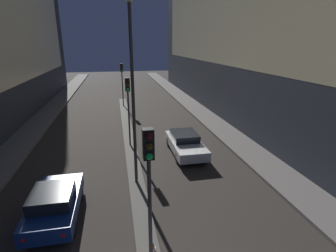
{
  "coord_description": "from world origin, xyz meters",
  "views": [
    {
      "loc": [
        -0.8,
        -4.16,
        7.18
      ],
      "look_at": [
        3.01,
        14.73,
        1.02
      ],
      "focal_mm": 28.0,
      "sensor_mm": 36.0,
      "label": 1
    }
  ],
  "objects_px": {
    "traffic_light_far": "(122,75)",
    "traffic_light_mid": "(128,97)",
    "traffic_light_near": "(149,172)",
    "car_right_lane": "(185,143)",
    "street_lamp": "(131,48)",
    "car_left_lane": "(55,203)",
    "traffic_cone_near": "(153,250)"
  },
  "relations": [
    {
      "from": "traffic_light_far",
      "to": "car_left_lane",
      "type": "bearing_deg",
      "value": -100.08
    },
    {
      "from": "traffic_light_near",
      "to": "car_left_lane",
      "type": "relative_size",
      "value": 1.16
    },
    {
      "from": "street_lamp",
      "to": "car_left_lane",
      "type": "xyz_separation_m",
      "value": [
        -3.59,
        -2.25,
        -6.18
      ]
    },
    {
      "from": "traffic_light_far",
      "to": "street_lamp",
      "type": "height_order",
      "value": "street_lamp"
    },
    {
      "from": "traffic_light_far",
      "to": "traffic_cone_near",
      "type": "relative_size",
      "value": 7.62
    },
    {
      "from": "traffic_light_mid",
      "to": "traffic_cone_near",
      "type": "height_order",
      "value": "traffic_light_mid"
    },
    {
      "from": "traffic_cone_near",
      "to": "car_right_lane",
      "type": "distance_m",
      "value": 9.39
    },
    {
      "from": "traffic_light_near",
      "to": "traffic_light_mid",
      "type": "height_order",
      "value": "same"
    },
    {
      "from": "traffic_light_mid",
      "to": "car_left_lane",
      "type": "height_order",
      "value": "traffic_light_mid"
    },
    {
      "from": "street_lamp",
      "to": "traffic_cone_near",
      "type": "distance_m",
      "value": 8.4
    },
    {
      "from": "traffic_light_near",
      "to": "street_lamp",
      "type": "height_order",
      "value": "street_lamp"
    },
    {
      "from": "traffic_light_far",
      "to": "car_right_lane",
      "type": "xyz_separation_m",
      "value": [
        3.59,
        -14.54,
        -2.92
      ]
    },
    {
      "from": "car_left_lane",
      "to": "street_lamp",
      "type": "bearing_deg",
      "value": 32.08
    },
    {
      "from": "traffic_light_mid",
      "to": "car_left_lane",
      "type": "xyz_separation_m",
      "value": [
        -3.59,
        -7.57,
        -2.88
      ]
    },
    {
      "from": "traffic_light_far",
      "to": "traffic_light_mid",
      "type": "bearing_deg",
      "value": -90.0
    },
    {
      "from": "traffic_light_mid",
      "to": "car_right_lane",
      "type": "height_order",
      "value": "traffic_light_mid"
    },
    {
      "from": "traffic_light_mid",
      "to": "traffic_light_far",
      "type": "xyz_separation_m",
      "value": [
        0.0,
        12.64,
        0.0
      ]
    },
    {
      "from": "traffic_light_far",
      "to": "street_lamp",
      "type": "bearing_deg",
      "value": -90.0
    },
    {
      "from": "traffic_light_near",
      "to": "street_lamp",
      "type": "xyz_separation_m",
      "value": [
        0.0,
        5.74,
        3.29
      ]
    },
    {
      "from": "traffic_light_mid",
      "to": "traffic_cone_near",
      "type": "xyz_separation_m",
      "value": [
        0.13,
        -10.62,
        -3.21
      ]
    },
    {
      "from": "street_lamp",
      "to": "traffic_cone_near",
      "type": "bearing_deg",
      "value": -88.62
    },
    {
      "from": "traffic_light_near",
      "to": "street_lamp",
      "type": "distance_m",
      "value": 6.62
    },
    {
      "from": "traffic_light_mid",
      "to": "traffic_light_near",
      "type": "bearing_deg",
      "value": -90.0
    },
    {
      "from": "street_lamp",
      "to": "car_right_lane",
      "type": "distance_m",
      "value": 7.95
    },
    {
      "from": "traffic_light_mid",
      "to": "traffic_light_far",
      "type": "height_order",
      "value": "same"
    },
    {
      "from": "traffic_light_near",
      "to": "traffic_light_far",
      "type": "relative_size",
      "value": 1.0
    },
    {
      "from": "traffic_light_near",
      "to": "traffic_light_far",
      "type": "distance_m",
      "value": 23.69
    },
    {
      "from": "traffic_light_near",
      "to": "car_left_lane",
      "type": "xyz_separation_m",
      "value": [
        -3.59,
        3.49,
        -2.88
      ]
    },
    {
      "from": "car_left_lane",
      "to": "car_right_lane",
      "type": "bearing_deg",
      "value": 38.25
    },
    {
      "from": "traffic_light_far",
      "to": "street_lamp",
      "type": "xyz_separation_m",
      "value": [
        0.0,
        -17.95,
        3.29
      ]
    },
    {
      "from": "street_lamp",
      "to": "car_left_lane",
      "type": "distance_m",
      "value": 7.49
    },
    {
      "from": "car_right_lane",
      "to": "car_left_lane",
      "type": "bearing_deg",
      "value": -141.75
    }
  ]
}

